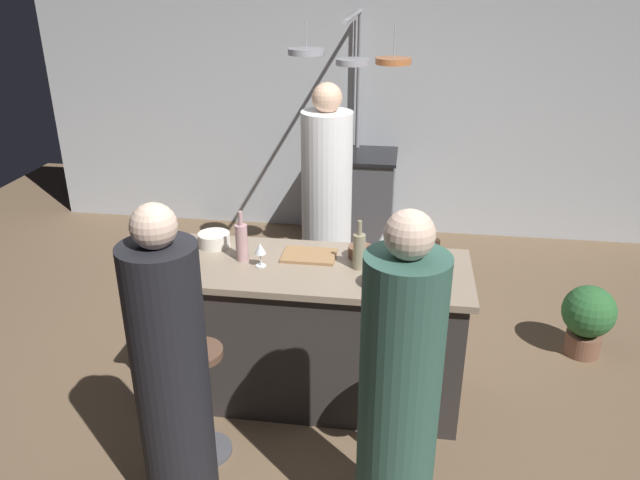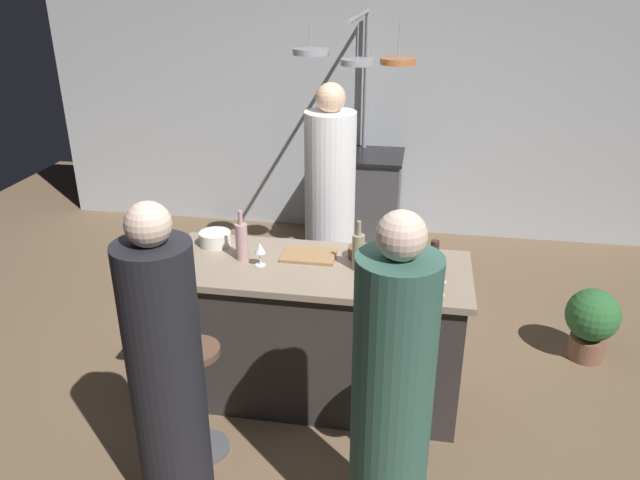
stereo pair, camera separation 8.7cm
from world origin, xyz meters
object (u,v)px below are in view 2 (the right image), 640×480
at_px(cutting_board, 309,255).
at_px(mixing_bowl_wooden, 360,252).
at_px(pepper_mill, 434,258).
at_px(wine_bottle_amber, 419,261).
at_px(chef, 330,211).
at_px(wine_glass_near_right_guest, 440,277).
at_px(mixing_bowl_blue, 379,280).
at_px(guest_right, 392,404).
at_px(potted_plant, 592,320).
at_px(wine_glass_by_chef, 260,249).
at_px(mixing_bowl_ceramic, 215,238).
at_px(wine_bottle_white, 358,251).
at_px(wine_bottle_rose, 242,241).
at_px(stove_range, 360,198).
at_px(guest_left, 167,380).
at_px(wine_glass_near_left_guest, 385,237).
at_px(bar_stool_left, 200,395).
at_px(bar_stool_right, 402,418).

distance_m(cutting_board, mixing_bowl_wooden, 0.31).
height_order(pepper_mill, wine_bottle_amber, wine_bottle_amber).
relative_size(chef, pepper_mill, 8.46).
bearing_deg(wine_bottle_amber, pepper_mill, 40.32).
height_order(wine_glass_near_right_guest, mixing_bowl_blue, wine_glass_near_right_guest).
relative_size(guest_right, potted_plant, 3.20).
relative_size(guest_right, wine_glass_by_chef, 11.38).
bearing_deg(wine_glass_by_chef, mixing_bowl_ceramic, 145.91).
relative_size(chef, mixing_bowl_blue, 8.72).
xyz_separation_m(guest_right, mixing_bowl_ceramic, (-1.19, 1.21, 0.17)).
distance_m(wine_bottle_white, wine_bottle_rose, 0.70).
height_order(chef, wine_bottle_rose, chef).
height_order(stove_range, cutting_board, cutting_board).
xyz_separation_m(wine_bottle_white, wine_bottle_rose, (-0.70, 0.02, 0.01)).
height_order(guest_right, pepper_mill, guest_right).
bearing_deg(pepper_mill, guest_right, -99.02).
bearing_deg(wine_bottle_rose, guest_left, -93.99).
xyz_separation_m(mixing_bowl_ceramic, mixing_bowl_blue, (1.06, -0.37, -0.01)).
bearing_deg(stove_range, wine_bottle_amber, -76.75).
xyz_separation_m(mixing_bowl_wooden, mixing_bowl_ceramic, (-0.92, 0.04, 0.01)).
bearing_deg(wine_glass_near_left_guest, mixing_bowl_wooden, -146.38).
bearing_deg(guest_right, wine_glass_near_left_guest, 95.84).
distance_m(bar_stool_left, wine_bottle_amber, 1.40).
height_order(stove_range, wine_glass_by_chef, wine_glass_by_chef).
distance_m(stove_range, mixing_bowl_wooden, 2.36).
height_order(bar_stool_right, wine_glass_near_left_guest, wine_glass_near_left_guest).
bearing_deg(potted_plant, cutting_board, -162.52).
height_order(mixing_bowl_wooden, mixing_bowl_blue, mixing_bowl_wooden).
relative_size(cutting_board, wine_bottle_rose, 1.04).
distance_m(chef, wine_glass_by_chef, 1.17).
bearing_deg(chef, wine_bottle_white, -72.89).
bearing_deg(wine_bottle_white, mixing_bowl_blue, -54.00).
bearing_deg(wine_bottle_amber, mixing_bowl_wooden, 147.77).
xyz_separation_m(chef, mixing_bowl_ceramic, (-0.59, -0.90, 0.12)).
relative_size(wine_bottle_rose, wine_glass_near_right_guest, 2.10).
height_order(wine_bottle_rose, wine_glass_near_left_guest, wine_bottle_rose).
bearing_deg(wine_bottle_white, wine_glass_near_right_guest, -27.63).
bearing_deg(cutting_board, wine_bottle_amber, -15.39).
bearing_deg(potted_plant, bar_stool_right, -132.95).
height_order(stove_range, wine_bottle_rose, wine_bottle_rose).
distance_m(wine_bottle_amber, mixing_bowl_wooden, 0.42).
height_order(wine_bottle_white, mixing_bowl_wooden, wine_bottle_white).
bearing_deg(guest_right, pepper_mill, 80.98).
bearing_deg(pepper_mill, mixing_bowl_wooden, 160.73).
relative_size(bar_stool_right, wine_glass_near_right_guest, 4.66).
distance_m(potted_plant, cutting_board, 2.03).
distance_m(bar_stool_left, mixing_bowl_wooden, 1.23).
bearing_deg(chef, wine_glass_near_right_guest, -59.03).
height_order(guest_left, wine_glass_by_chef, guest_left).
distance_m(wine_bottle_rose, mixing_bowl_ceramic, 0.29).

